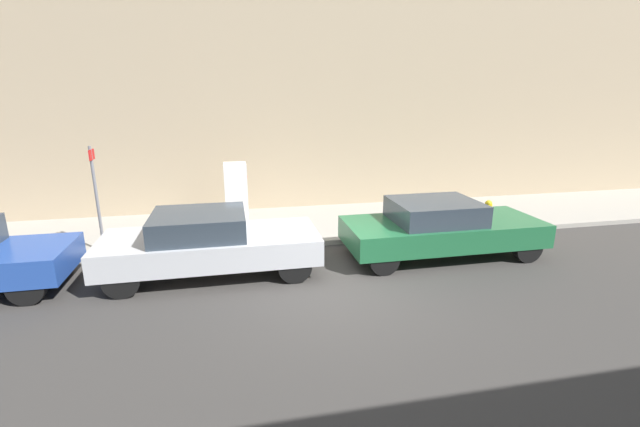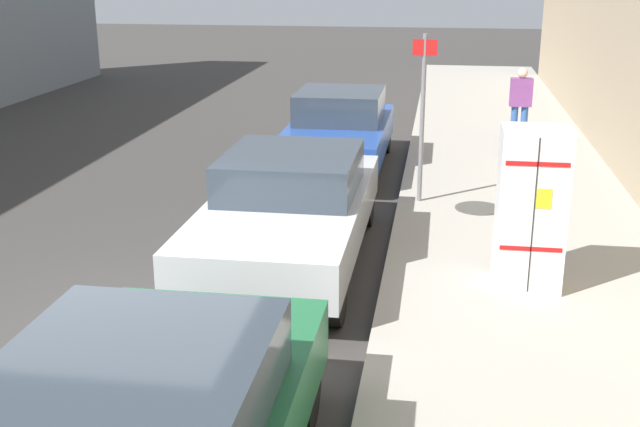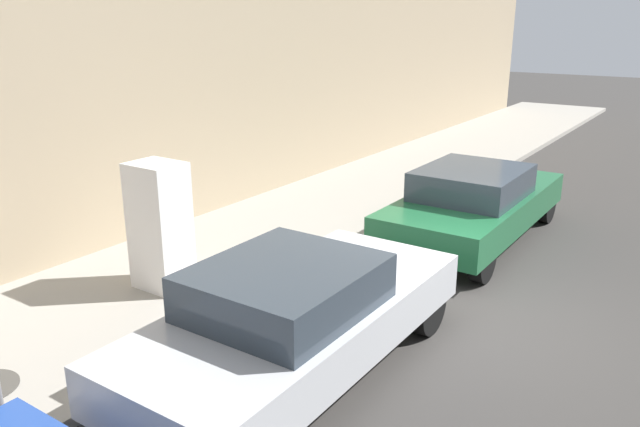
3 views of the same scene
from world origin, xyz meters
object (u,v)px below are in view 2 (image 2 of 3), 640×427
object	(u,v)px
discarded_refrigerator	(531,209)
street_sign_post	(423,110)
pedestrian_walking_far	(521,101)
parked_sedan_silver	(289,207)
parked_hatchback_blue	(339,130)

from	to	relation	value
discarded_refrigerator	street_sign_post	bearing A→B (deg)	-67.65
pedestrian_walking_far	parked_sedan_silver	xyz separation A→B (m)	(3.42, 7.04, -0.26)
discarded_refrigerator	parked_hatchback_blue	world-z (taller)	discarded_refrigerator
parked_sedan_silver	parked_hatchback_blue	bearing A→B (deg)	-90.00
street_sign_post	parked_sedan_silver	bearing A→B (deg)	58.47
pedestrian_walking_far	parked_hatchback_blue	xyz separation A→B (m)	(3.42, 2.17, -0.27)
parked_hatchback_blue	parked_sedan_silver	bearing A→B (deg)	90.00
parked_hatchback_blue	street_sign_post	bearing A→B (deg)	124.18
discarded_refrigerator	parked_hatchback_blue	xyz separation A→B (m)	(2.89, -5.53, -0.33)
discarded_refrigerator	pedestrian_walking_far	world-z (taller)	discarded_refrigerator
discarded_refrigerator	pedestrian_walking_far	size ratio (longest dim) A/B	1.21
street_sign_post	parked_sedan_silver	world-z (taller)	street_sign_post
discarded_refrigerator	street_sign_post	world-z (taller)	street_sign_post
street_sign_post	pedestrian_walking_far	world-z (taller)	street_sign_post
discarded_refrigerator	pedestrian_walking_far	xyz separation A→B (m)	(-0.53, -7.70, -0.06)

